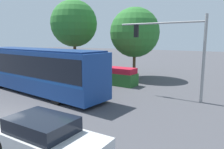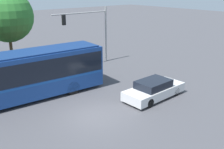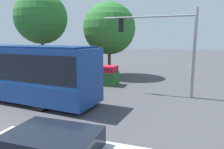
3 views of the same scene
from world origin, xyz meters
The scene contains 6 objects.
city_bus centered at (-2.67, 5.06, 1.89)m, with size 12.28×3.31×3.32m.
sedan_foreground centered at (4.79, -0.46, 0.62)m, with size 4.79×2.02×1.32m.
traffic_light_pole centered at (6.52, 9.17, 3.73)m, with size 6.02×0.24×5.55m.
flowering_hedge centered at (-1.95, 10.77, 0.76)m, with size 9.05×1.42×1.54m.
street_tree_left centered at (-5.60, 12.23, 5.65)m, with size 4.97×4.97×8.15m.
street_tree_centre centered at (0.40, 14.76, 4.68)m, with size 5.07×5.07×7.22m.
Camera 1 is at (10.71, -5.04, 4.05)m, focal length 34.15 mm.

